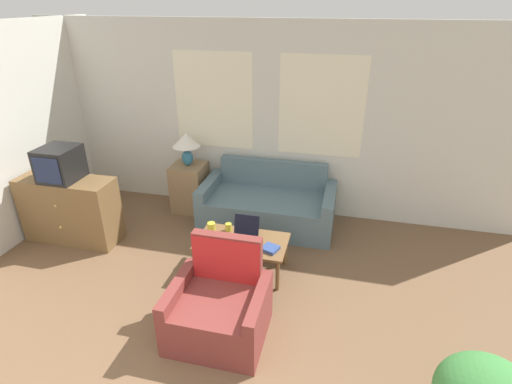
% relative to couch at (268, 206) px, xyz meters
% --- Properties ---
extents(wall_back, '(6.85, 0.06, 2.60)m').
position_rel_couch_xyz_m(wall_back, '(-0.06, 0.45, 1.05)').
color(wall_back, silver).
rests_on(wall_back, ground_plane).
extents(couch, '(1.77, 0.87, 0.81)m').
position_rel_couch_xyz_m(couch, '(0.00, 0.00, 0.00)').
color(couch, slate).
rests_on(couch, ground_plane).
extents(armchair, '(0.85, 0.74, 0.89)m').
position_rel_couch_xyz_m(armchair, '(-0.01, -2.07, 0.01)').
color(armchair, brown).
rests_on(armchair, ground_plane).
extents(tv_dresser, '(1.19, 0.46, 0.84)m').
position_rel_couch_xyz_m(tv_dresser, '(-2.34, -0.99, 0.16)').
color(tv_dresser, brown).
rests_on(tv_dresser, ground_plane).
extents(television, '(0.42, 0.45, 0.40)m').
position_rel_couch_xyz_m(television, '(-2.34, -0.99, 0.78)').
color(television, black).
rests_on(television, tv_dresser).
extents(side_table, '(0.45, 0.45, 0.69)m').
position_rel_couch_xyz_m(side_table, '(-1.19, 0.12, 0.09)').
color(side_table, '#937551').
rests_on(side_table, ground_plane).
extents(table_lamp, '(0.38, 0.38, 0.47)m').
position_rel_couch_xyz_m(table_lamp, '(-1.19, 0.12, 0.77)').
color(table_lamp, teal).
rests_on(table_lamp, side_table).
extents(coffee_table, '(1.00, 0.57, 0.40)m').
position_rel_couch_xyz_m(coffee_table, '(-0.05, -1.14, 0.10)').
color(coffee_table, brown).
rests_on(coffee_table, ground_plane).
extents(laptop, '(0.28, 0.31, 0.25)m').
position_rel_couch_xyz_m(laptop, '(-0.03, -1.12, 0.20)').
color(laptop, '#47474C').
rests_on(laptop, coffee_table).
extents(cup_navy, '(0.09, 0.09, 0.10)m').
position_rel_couch_xyz_m(cup_navy, '(-0.45, -1.02, 0.20)').
color(cup_navy, gold).
rests_on(cup_navy, coffee_table).
extents(cup_yellow, '(0.07, 0.07, 0.09)m').
position_rel_couch_xyz_m(cup_yellow, '(-0.26, -0.97, 0.19)').
color(cup_yellow, gold).
rests_on(cup_yellow, coffee_table).
extents(book_red, '(0.21, 0.20, 0.04)m').
position_rel_couch_xyz_m(book_red, '(0.28, -1.24, 0.16)').
color(book_red, '#334C8E').
rests_on(book_red, coffee_table).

